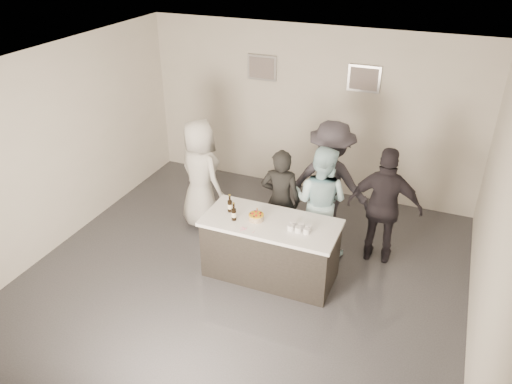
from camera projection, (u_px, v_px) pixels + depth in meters
floor at (243, 278)px, 7.11m from camera, size 6.00×6.00×0.00m
ceiling at (239, 69)px, 5.66m from camera, size 6.00×6.00×0.00m
wall_back at (310, 112)px, 8.82m from camera, size 6.00×0.04×3.00m
wall_front at (89, 350)px, 3.96m from camera, size 6.00×0.04×3.00m
wall_left at (56, 149)px, 7.39m from camera, size 0.04×6.00×3.00m
wall_right at (495, 235)px, 5.39m from camera, size 0.04×6.00×3.00m
picture_left at (262, 68)px, 8.76m from camera, size 0.54×0.04×0.44m
picture_right at (364, 79)px, 8.16m from camera, size 0.54×0.04×0.44m
bar_counter at (271, 249)px, 6.97m from camera, size 1.86×0.86×0.90m
cake at (256, 217)px, 6.77m from camera, size 0.21×0.21×0.08m
beer_bottle_a at (230, 203)px, 6.92m from camera, size 0.07×0.07×0.26m
beer_bottle_b at (234, 212)px, 6.73m from camera, size 0.07×0.07×0.26m
tumbler_cluster at (300, 227)px, 6.55m from camera, size 0.30×0.19×0.08m
candles at (246, 230)px, 6.57m from camera, size 0.24×0.08×0.01m
person_main_black at (280, 201)px, 7.41m from camera, size 0.65×0.48×1.64m
person_main_blue at (320, 201)px, 7.31m from camera, size 0.93×0.77×1.73m
person_guest_left at (200, 175)px, 7.96m from camera, size 1.06×0.91×1.83m
person_guest_right at (384, 207)px, 7.10m from camera, size 1.07×0.49×1.80m
person_guest_back at (330, 181)px, 7.63m from camera, size 1.31×0.84×1.94m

